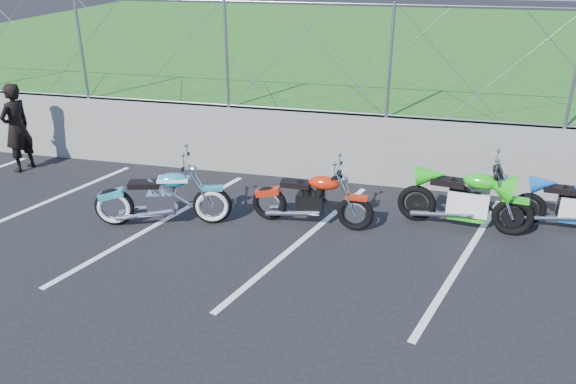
% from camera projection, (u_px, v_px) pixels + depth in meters
% --- Properties ---
extents(ground, '(90.00, 90.00, 0.00)m').
position_uv_depth(ground, '(289.00, 273.00, 7.78)').
color(ground, black).
rests_on(ground, ground).
extents(retaining_wall, '(30.00, 0.22, 1.30)m').
position_uv_depth(retaining_wall, '(331.00, 147.00, 10.63)').
color(retaining_wall, slate).
rests_on(retaining_wall, ground).
extents(grass_field, '(30.00, 20.00, 1.30)m').
position_uv_depth(grass_field, '(377.00, 55.00, 19.54)').
color(grass_field, '#1E5316').
rests_on(grass_field, ground).
extents(chain_link_fence, '(28.00, 0.03, 2.00)m').
position_uv_depth(chain_link_fence, '(333.00, 59.00, 9.96)').
color(chain_link_fence, gray).
rests_on(chain_link_fence, retaining_wall).
extents(parking_lines, '(18.29, 4.31, 0.01)m').
position_uv_depth(parking_lines, '(382.00, 248.00, 8.42)').
color(parking_lines, silver).
rests_on(parking_lines, ground).
extents(cruiser_turquoise, '(2.15, 0.79, 1.09)m').
position_uv_depth(cruiser_turquoise, '(165.00, 199.00, 8.97)').
color(cruiser_turquoise, black).
rests_on(cruiser_turquoise, ground).
extents(naked_orange, '(2.00, 0.68, 1.00)m').
position_uv_depth(naked_orange, '(313.00, 201.00, 8.94)').
color(naked_orange, black).
rests_on(naked_orange, ground).
extents(sportbike_green, '(2.09, 0.74, 1.08)m').
position_uv_depth(sportbike_green, '(466.00, 201.00, 8.83)').
color(sportbike_green, black).
rests_on(sportbike_green, ground).
extents(sportbike_blue, '(1.86, 0.66, 0.96)m').
position_uv_depth(sportbike_blue, '(576.00, 206.00, 8.79)').
color(sportbike_blue, black).
rests_on(sportbike_blue, ground).
extents(person_standing, '(0.53, 0.71, 1.75)m').
position_uv_depth(person_standing, '(16.00, 128.00, 11.01)').
color(person_standing, black).
rests_on(person_standing, ground).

